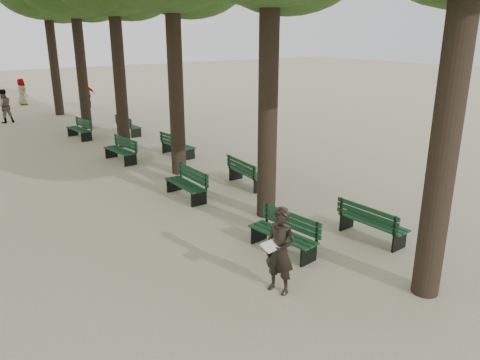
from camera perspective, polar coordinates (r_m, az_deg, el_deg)
ground at (r=10.26m, az=7.27°, el=-11.23°), size 120.00×120.00×0.00m
bench_left_0 at (r=11.00m, az=5.21°, el=-7.44°), size 0.77×1.85×0.92m
bench_left_1 at (r=14.45m, az=-6.62°, el=-1.18°), size 0.59×1.81×0.92m
bench_left_2 at (r=18.95m, az=-14.37°, el=2.99°), size 0.75×1.85×0.92m
bench_left_3 at (r=23.59m, az=-18.99°, el=5.44°), size 0.74×1.85×0.92m
bench_right_0 at (r=12.06m, az=15.78°, el=-5.72°), size 0.65×1.82×0.92m
bench_right_1 at (r=15.50m, az=0.97°, el=0.26°), size 0.72×1.84×0.92m
bench_right_2 at (r=19.39m, az=-7.55°, el=3.73°), size 0.75×1.85×0.92m
bench_right_3 at (r=23.83m, az=-13.39°, el=6.05°), size 0.66×1.83×0.92m
man_with_map at (r=9.18m, az=4.90°, el=-8.59°), size 0.71×0.78×1.77m
pedestrian_d at (r=35.73m, az=-25.05°, el=9.71°), size 0.61×0.94×1.79m
pedestrian_a at (r=29.19m, az=-26.85°, el=8.03°), size 0.94×0.49×1.85m
pedestrian_c at (r=33.00m, az=-18.09°, el=9.86°), size 1.01×0.42×1.69m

